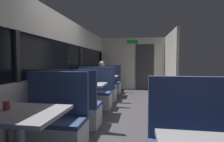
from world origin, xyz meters
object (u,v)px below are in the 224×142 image
Objects in this scene: dining_table_near_window at (19,121)px; bench_far_window_facing_end at (101,90)px; seated_passenger at (101,83)px; bench_mid_window_facing_end at (75,109)px; coffee_cup_primary at (6,105)px; bench_far_window_facing_entry at (108,85)px; bench_near_window_facing_entry at (53,126)px; bench_mid_window_facing_entry at (94,95)px; dining_table_mid_window at (86,88)px; dining_table_far_window at (105,78)px.

bench_far_window_facing_end is (0.00, 3.83, -0.31)m from dining_table_near_window.
dining_table_near_window is 3.91m from seated_passenger.
bench_mid_window_facing_end is 1.00× the size of bench_far_window_facing_end.
seated_passenger is at bearing 87.48° from coffee_cup_primary.
bench_far_window_facing_end is 1.40m from bench_far_window_facing_entry.
bench_mid_window_facing_entry is (0.00, 2.27, 0.00)m from bench_near_window_facing_entry.
dining_table_mid_window is at bearing 85.63° from coffee_cup_primary.
bench_far_window_facing_end is (0.00, 2.27, 0.00)m from bench_mid_window_facing_end.
coffee_cup_primary is at bearing -92.57° from bench_far_window_facing_end.
dining_table_far_window is (0.00, 2.27, 0.00)m from dining_table_mid_window.
dining_table_near_window is 0.23m from coffee_cup_primary.
bench_mid_window_facing_entry is at bearing -90.00° from seated_passenger.
bench_far_window_facing_end reaches higher than coffee_cup_primary.
bench_far_window_facing_end is 3.83m from coffee_cup_primary.
bench_far_window_facing_end is (0.00, 1.57, -0.31)m from dining_table_mid_window.
seated_passenger is (0.00, 1.64, -0.10)m from dining_table_mid_window.
coffee_cup_primary is (-0.17, -1.53, 0.46)m from bench_mid_window_facing_end.
seated_passenger is (0.00, 0.94, 0.21)m from bench_mid_window_facing_entry.
bench_far_window_facing_end is at bearing -90.00° from bench_far_window_facing_entry.
dining_table_mid_window is at bearing 90.00° from dining_table_near_window.
bench_near_window_facing_entry is 1.60m from dining_table_mid_window.
bench_mid_window_facing_entry is at bearing 86.67° from coffee_cup_primary.
bench_far_window_facing_entry is at bearing 90.00° from dining_table_far_window.
bench_far_window_facing_end is at bearing -90.00° from dining_table_far_window.
bench_mid_window_facing_end and bench_mid_window_facing_entry have the same top height.
bench_mid_window_facing_end is at bearing 90.00° from bench_near_window_facing_entry.
bench_far_window_facing_entry is at bearing 90.00° from bench_near_window_facing_entry.
bench_mid_window_facing_entry reaches higher than dining_table_mid_window.
bench_near_window_facing_entry is 2.27m from bench_mid_window_facing_entry.
bench_near_window_facing_entry is 0.87m from bench_mid_window_facing_end.
seated_passenger reaches higher than bench_near_window_facing_entry.
dining_table_near_window is 3.84m from bench_far_window_facing_end.
bench_far_window_facing_entry is at bearing 90.00° from bench_mid_window_facing_end.
seated_passenger reaches higher than bench_mid_window_facing_entry.
seated_passenger is (0.00, -0.63, -0.10)m from dining_table_far_window.
dining_table_far_window is at bearing 90.00° from dining_table_near_window.
bench_mid_window_facing_end reaches higher than dining_table_mid_window.
dining_table_far_window is (0.00, 2.97, 0.31)m from bench_mid_window_facing_end.
bench_far_window_facing_entry is at bearing 90.00° from dining_table_near_window.
bench_mid_window_facing_end reaches higher than coffee_cup_primary.
dining_table_mid_window is 0.82× the size of bench_far_window_facing_entry.
bench_mid_window_facing_end is at bearing -90.00° from dining_table_far_window.
bench_mid_window_facing_end is 1.60m from coffee_cup_primary.
seated_passenger is at bearing -90.00° from bench_far_window_facing_entry.
dining_table_far_window is 0.77m from bench_far_window_facing_end.
bench_mid_window_facing_end is 0.87× the size of seated_passenger.
bench_far_window_facing_end is (0.00, -0.70, -0.31)m from dining_table_far_window.
dining_table_far_window is at bearing -90.00° from bench_far_window_facing_entry.
bench_mid_window_facing_end is at bearing -90.00° from bench_far_window_facing_end.
bench_near_window_facing_entry reaches higher than dining_table_near_window.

